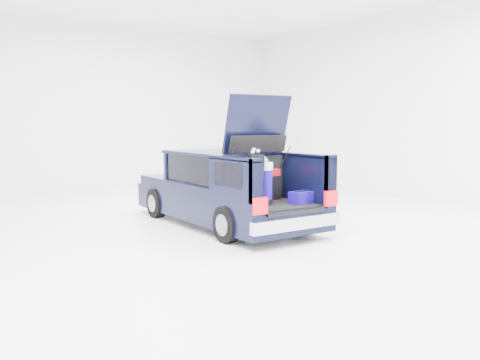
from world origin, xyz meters
TOP-DOWN VIEW (x-y plane):
  - ground at (0.00, 0.00)m, footprint 14.00×14.00m
  - car at (-0.00, 0.11)m, footprint 1.87×4.65m
  - red_suitcase at (0.25, -1.09)m, footprint 0.40×0.32m
  - black_golf_bag at (-0.39, -1.55)m, footprint 0.29×0.38m
  - blue_golf_bag at (-0.12, -1.46)m, footprint 0.31×0.31m
  - blue_duffel at (0.50, -1.69)m, footprint 0.46×0.34m

SIDE VIEW (x-z plane):
  - ground at x=0.00m, z-range 0.00..0.00m
  - car at x=0.00m, z-range -0.56..1.91m
  - blue_duffel at x=0.50m, z-range 0.59..0.81m
  - red_suitcase at x=0.25m, z-range 0.58..1.17m
  - blue_golf_bag at x=-0.12m, z-range 0.56..1.38m
  - black_golf_bag at x=-0.39m, z-range 0.55..1.52m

